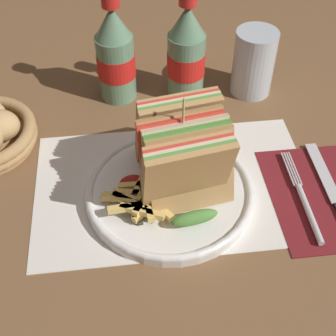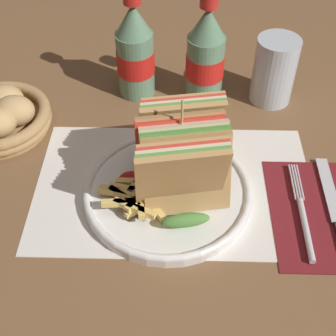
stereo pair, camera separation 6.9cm
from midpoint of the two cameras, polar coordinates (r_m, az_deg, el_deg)
ground_plane at (r=0.71m, az=-1.17°, el=-3.04°), size 4.00×4.00×0.00m
placemat at (r=0.72m, az=-2.01°, el=-2.27°), size 0.42×0.27×0.00m
plate_main at (r=0.70m, az=-2.63°, el=-3.03°), size 0.25×0.25×0.02m
club_sandwich at (r=0.66m, az=-1.08°, el=1.61°), size 0.14×0.20×0.16m
fries_pile at (r=0.66m, az=-6.37°, el=-3.97°), size 0.10×0.10×0.02m
ketchup_blob at (r=0.69m, az=-7.14°, el=-1.87°), size 0.04×0.03×0.01m
napkin at (r=0.73m, az=15.09°, el=-3.43°), size 0.14×0.21×0.00m
fork at (r=0.70m, az=13.75°, el=-4.35°), size 0.02×0.18×0.01m
knife at (r=0.73m, az=16.99°, el=-3.18°), size 0.02×0.21×0.00m
coke_bottle_near at (r=0.85m, az=-8.81°, el=13.24°), size 0.07×0.07×0.20m
coke_bottle_far at (r=0.84m, az=-0.16°, el=13.60°), size 0.07×0.07×0.20m
glass_near at (r=0.87m, az=8.08°, el=12.09°), size 0.08×0.08×0.12m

